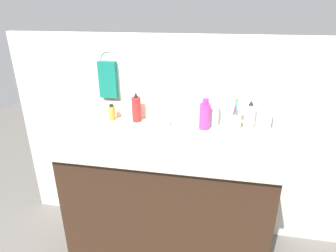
# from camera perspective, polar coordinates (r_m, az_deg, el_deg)

# --- Properties ---
(vanity_cabinet) EXTENTS (1.03, 0.52, 0.78)m
(vanity_cabinet) POSITION_cam_1_polar(r_m,az_deg,el_deg) (1.67, 0.31, -15.69)
(vanity_cabinet) COLOR #382316
(vanity_cabinet) RESTS_ON ground_plane
(countertop) EXTENTS (1.07, 0.57, 0.03)m
(countertop) POSITION_cam_1_polar(r_m,az_deg,el_deg) (1.46, 0.34, -3.08)
(countertop) COLOR beige
(countertop) RESTS_ON vanity_cabinet
(backsplash) EXTENTS (1.07, 0.02, 0.09)m
(backsplash) POSITION_cam_1_polar(r_m,az_deg,el_deg) (1.68, 2.03, 2.71)
(backsplash) COLOR beige
(backsplash) RESTS_ON countertop
(back_wall) EXTENTS (2.17, 0.04, 1.30)m
(back_wall) POSITION_cam_1_polar(r_m,az_deg,el_deg) (1.82, 2.24, -2.75)
(back_wall) COLOR silver
(back_wall) RESTS_ON ground_plane
(towel_ring) EXTENTS (0.10, 0.01, 0.10)m
(towel_ring) POSITION_cam_1_polar(r_m,az_deg,el_deg) (1.76, -12.12, 13.09)
(towel_ring) COLOR silver
(hand_towel) EXTENTS (0.11, 0.04, 0.22)m
(hand_towel) POSITION_cam_1_polar(r_m,az_deg,el_deg) (1.76, -12.02, 9.15)
(hand_towel) COLOR #147260
(sink_basin) EXTENTS (0.37, 0.37, 0.11)m
(sink_basin) POSITION_cam_1_polar(r_m,az_deg,el_deg) (1.43, -1.15, -4.31)
(sink_basin) COLOR white
(sink_basin) RESTS_ON countertop
(faucet) EXTENTS (0.16, 0.10, 0.08)m
(faucet) POSITION_cam_1_polar(r_m,az_deg,el_deg) (1.58, 0.28, 0.71)
(faucet) COLOR silver
(faucet) RESTS_ON countertop
(bottle_spray_red) EXTENTS (0.05, 0.05, 0.18)m
(bottle_spray_red) POSITION_cam_1_polar(r_m,az_deg,el_deg) (1.66, -6.41, 3.51)
(bottle_spray_red) COLOR red
(bottle_spray_red) RESTS_ON countertop
(bottle_lotion_white) EXTENTS (0.06, 0.06, 0.16)m
(bottle_lotion_white) POSITION_cam_1_polar(r_m,az_deg,el_deg) (1.62, 16.19, 1.96)
(bottle_lotion_white) COLOR white
(bottle_lotion_white) RESTS_ON countertop
(bottle_gel_clear) EXTENTS (0.06, 0.06, 0.13)m
(bottle_gel_clear) POSITION_cam_1_polar(r_m,az_deg,el_deg) (1.61, 9.21, 2.05)
(bottle_gel_clear) COLOR silver
(bottle_gel_clear) RESTS_ON countertop
(bottle_oil_amber) EXTENTS (0.04, 0.04, 0.10)m
(bottle_oil_amber) POSITION_cam_1_polar(r_m,az_deg,el_deg) (1.71, -11.26, 2.65)
(bottle_oil_amber) COLOR gold
(bottle_oil_amber) RESTS_ON countertop
(bottle_soap_pink) EXTENTS (0.06, 0.06, 0.17)m
(bottle_soap_pink) POSITION_cam_1_polar(r_m,az_deg,el_deg) (1.56, 7.45, 2.15)
(bottle_soap_pink) COLOR #D8338C
(bottle_soap_pink) RESTS_ON countertop
(cup_white_ceramic) EXTENTS (0.07, 0.08, 0.19)m
(cup_white_ceramic) POSITION_cam_1_polar(r_m,az_deg,el_deg) (1.58, 13.27, 1.01)
(cup_white_ceramic) COLOR white
(cup_white_ceramic) RESTS_ON countertop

